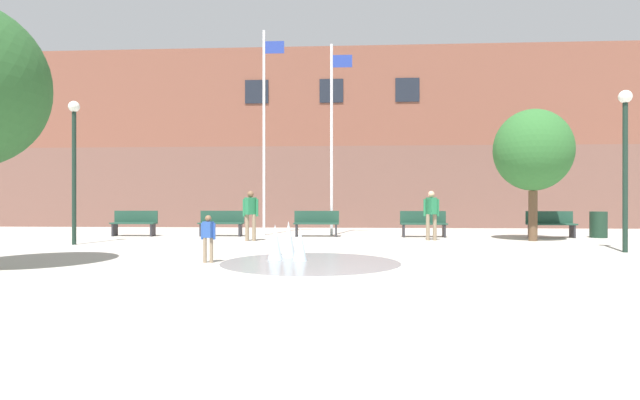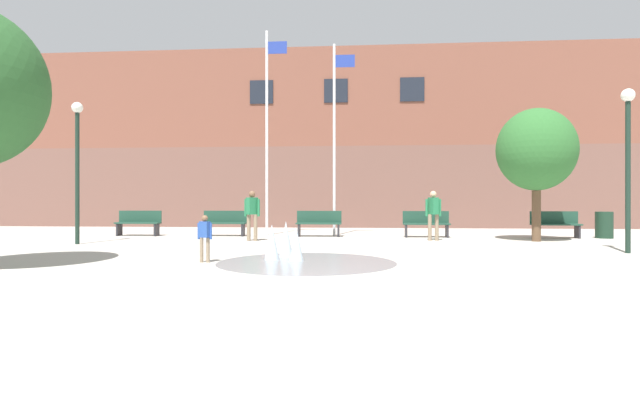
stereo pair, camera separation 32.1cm
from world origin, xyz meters
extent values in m
plane|color=#B2ADA3|center=(0.00, 0.00, 0.00)|extent=(100.00, 100.00, 0.00)
cube|color=brown|center=(0.00, 18.86, 1.90)|extent=(36.00, 6.00, 3.81)
cube|color=brown|center=(0.00, 18.86, 6.13)|extent=(36.00, 6.00, 4.65)
cube|color=#1E232D|center=(-3.50, 15.84, 6.37)|extent=(1.10, 0.06, 1.10)
cube|color=#1E232D|center=(0.00, 15.84, 6.37)|extent=(1.10, 0.06, 1.10)
cube|color=#1E232D|center=(3.50, 15.84, 6.37)|extent=(1.10, 0.06, 1.10)
cylinder|color=gray|center=(0.02, 3.03, 0.00)|extent=(3.73, 3.73, 0.01)
cone|color=silver|center=(-0.23, 3.31, 0.35)|extent=(0.31, 0.31, 0.70)
cone|color=silver|center=(-0.78, 3.43, 0.39)|extent=(0.32, 0.32, 0.77)
cone|color=silver|center=(-0.55, 3.96, 0.41)|extent=(0.33, 0.33, 0.82)
cube|color=#28282D|center=(-7.59, 10.16, 0.22)|extent=(0.06, 0.40, 0.44)
cube|color=#28282D|center=(-6.19, 10.16, 0.22)|extent=(0.06, 0.40, 0.44)
cube|color=#1E4233|center=(-6.89, 10.16, 0.47)|extent=(1.60, 0.44, 0.05)
cube|color=#1E4233|center=(-6.89, 10.36, 0.70)|extent=(1.60, 0.04, 0.42)
cube|color=#28282D|center=(-4.45, 10.29, 0.22)|extent=(0.06, 0.40, 0.44)
cube|color=#28282D|center=(-3.05, 10.29, 0.22)|extent=(0.06, 0.40, 0.44)
cube|color=#1E4233|center=(-3.75, 10.29, 0.47)|extent=(1.60, 0.44, 0.05)
cube|color=#1E4233|center=(-3.75, 10.49, 0.70)|extent=(1.60, 0.04, 0.42)
cube|color=#28282D|center=(-1.04, 10.31, 0.22)|extent=(0.06, 0.40, 0.44)
cube|color=#28282D|center=(0.36, 10.31, 0.22)|extent=(0.06, 0.40, 0.44)
cube|color=#1E4233|center=(-0.34, 10.31, 0.47)|extent=(1.60, 0.44, 0.05)
cube|color=#1E4233|center=(-0.34, 10.51, 0.70)|extent=(1.60, 0.04, 0.42)
cube|color=#28282D|center=(2.72, 10.26, 0.22)|extent=(0.06, 0.40, 0.44)
cube|color=#28282D|center=(4.12, 10.26, 0.22)|extent=(0.06, 0.40, 0.44)
cube|color=#1E4233|center=(3.42, 10.26, 0.47)|extent=(1.60, 0.44, 0.05)
cube|color=#1E4233|center=(3.42, 10.46, 0.70)|extent=(1.60, 0.04, 0.42)
cube|color=#28282D|center=(7.07, 10.26, 0.22)|extent=(0.06, 0.40, 0.44)
cube|color=#28282D|center=(8.47, 10.26, 0.22)|extent=(0.06, 0.40, 0.44)
cube|color=#1E4233|center=(7.77, 10.26, 0.47)|extent=(1.60, 0.44, 0.05)
cube|color=#1E4233|center=(7.77, 10.46, 0.70)|extent=(1.60, 0.04, 0.42)
cylinder|color=#89755B|center=(3.35, 8.91, 0.42)|extent=(0.12, 0.12, 0.84)
cylinder|color=#89755B|center=(3.57, 8.91, 0.42)|extent=(0.12, 0.12, 0.84)
cube|color=#237547|center=(3.46, 8.91, 1.11)|extent=(0.32, 0.39, 0.54)
sphere|color=tan|center=(3.46, 8.91, 1.48)|extent=(0.21, 0.21, 0.21)
cylinder|color=#237547|center=(3.25, 8.91, 1.05)|extent=(0.08, 0.08, 0.55)
cylinder|color=#237547|center=(3.67, 8.91, 1.05)|extent=(0.08, 0.08, 0.55)
cylinder|color=#89755B|center=(-2.17, 2.90, 0.26)|extent=(0.07, 0.07, 0.52)
cylinder|color=#89755B|center=(-2.03, 2.90, 0.26)|extent=(0.07, 0.07, 0.52)
cube|color=#284C9E|center=(-2.10, 2.90, 0.69)|extent=(0.24, 0.19, 0.33)
sphere|color=brown|center=(-2.10, 2.90, 0.92)|extent=(0.13, 0.13, 0.13)
cylinder|color=#284C9E|center=(-2.23, 2.90, 0.65)|extent=(0.05, 0.05, 0.34)
cylinder|color=#284C9E|center=(-1.97, 2.90, 0.65)|extent=(0.05, 0.05, 0.34)
cylinder|color=#89755B|center=(-2.40, 8.33, 0.42)|extent=(0.12, 0.12, 0.84)
cylinder|color=#89755B|center=(-2.18, 8.33, 0.42)|extent=(0.12, 0.12, 0.84)
cube|color=#237547|center=(-2.29, 8.33, 1.11)|extent=(0.37, 0.39, 0.54)
sphere|color=brown|center=(-2.29, 8.33, 1.48)|extent=(0.21, 0.21, 0.21)
cylinder|color=#237547|center=(-2.50, 8.33, 1.05)|extent=(0.08, 0.08, 0.55)
cylinder|color=#237547|center=(-2.08, 8.33, 1.05)|extent=(0.08, 0.08, 0.55)
cylinder|color=silver|center=(-2.31, 10.90, 3.77)|extent=(0.10, 0.10, 7.54)
cube|color=#233893|center=(-1.91, 10.90, 6.92)|extent=(0.70, 0.02, 0.45)
cylinder|color=silver|center=(0.18, 10.90, 3.50)|extent=(0.10, 0.10, 6.99)
cube|color=#233893|center=(0.58, 10.90, 6.37)|extent=(0.70, 0.02, 0.45)
cylinder|color=#192D23|center=(-7.17, 6.77, 1.93)|extent=(0.12, 0.12, 3.86)
sphere|color=white|center=(-7.17, 6.77, 4.02)|extent=(0.32, 0.32, 0.32)
cylinder|color=#192D23|center=(7.67, 5.50, 1.85)|extent=(0.12, 0.12, 3.71)
sphere|color=white|center=(7.67, 5.50, 3.87)|extent=(0.32, 0.32, 0.32)
cylinder|color=#193323|center=(9.40, 10.39, 0.45)|extent=(0.56, 0.56, 0.90)
cylinder|color=brown|center=(6.65, 8.87, 0.80)|extent=(0.27, 0.27, 1.60)
ellipsoid|color=#2D662D|center=(6.65, 8.87, 2.89)|extent=(2.43, 2.43, 2.58)
camera|label=1|loc=(0.82, -7.29, 1.31)|focal=28.00mm
camera|label=2|loc=(1.14, -7.27, 1.31)|focal=28.00mm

